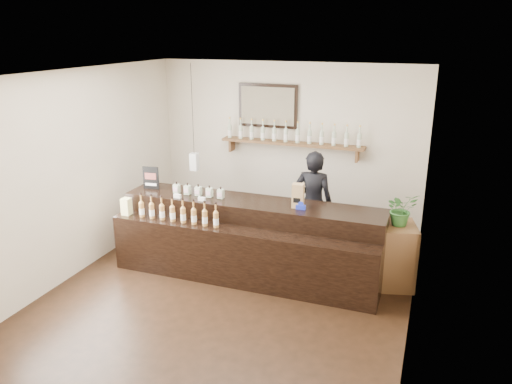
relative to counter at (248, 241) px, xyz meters
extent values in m
plane|color=black|center=(-0.02, -0.56, -0.48)|extent=(5.00, 5.00, 0.00)
plane|color=beige|center=(-0.02, 1.94, 0.92)|extent=(4.50, 0.00, 4.50)
plane|color=beige|center=(-0.02, -3.06, 0.92)|extent=(4.50, 0.00, 4.50)
plane|color=beige|center=(-2.27, -0.56, 0.92)|extent=(0.00, 5.00, 5.00)
plane|color=beige|center=(2.23, -0.56, 0.92)|extent=(0.00, 5.00, 5.00)
plane|color=white|center=(-0.02, -0.56, 2.32)|extent=(5.00, 5.00, 0.00)
cube|color=brown|center=(0.08, 1.81, 1.02)|extent=(2.40, 0.25, 0.04)
cube|color=brown|center=(-1.00, 1.84, 0.90)|extent=(0.04, 0.20, 0.20)
cube|color=brown|center=(1.16, 1.84, 0.90)|extent=(0.04, 0.20, 0.20)
cube|color=black|center=(-0.37, 1.91, 1.60)|extent=(1.02, 0.04, 0.72)
cube|color=#403629|center=(-0.37, 1.88, 1.60)|extent=(0.92, 0.01, 0.62)
cube|color=white|center=(-1.32, 1.04, 0.77)|extent=(0.12, 0.12, 0.28)
cylinder|color=black|center=(-1.32, 1.04, 1.61)|extent=(0.01, 0.01, 1.41)
cylinder|color=beige|center=(-1.02, 1.81, 1.14)|extent=(0.07, 0.07, 0.20)
cone|color=beige|center=(-1.02, 1.81, 1.27)|extent=(0.07, 0.07, 0.05)
cylinder|color=beige|center=(-1.02, 1.81, 1.33)|extent=(0.02, 0.02, 0.07)
cylinder|color=gold|center=(-1.02, 1.81, 1.37)|extent=(0.03, 0.03, 0.02)
cylinder|color=white|center=(-1.02, 1.81, 1.12)|extent=(0.07, 0.07, 0.09)
cylinder|color=beige|center=(-0.82, 1.81, 1.14)|extent=(0.07, 0.07, 0.20)
cone|color=beige|center=(-0.82, 1.81, 1.27)|extent=(0.07, 0.07, 0.05)
cylinder|color=beige|center=(-0.82, 1.81, 1.33)|extent=(0.02, 0.02, 0.07)
cylinder|color=gold|center=(-0.82, 1.81, 1.37)|extent=(0.03, 0.03, 0.02)
cylinder|color=white|center=(-0.82, 1.81, 1.12)|extent=(0.07, 0.07, 0.09)
cylinder|color=beige|center=(-0.62, 1.81, 1.14)|extent=(0.07, 0.07, 0.20)
cone|color=beige|center=(-0.62, 1.81, 1.27)|extent=(0.07, 0.07, 0.05)
cylinder|color=beige|center=(-0.62, 1.81, 1.33)|extent=(0.02, 0.02, 0.07)
cylinder|color=gold|center=(-0.62, 1.81, 1.37)|extent=(0.03, 0.03, 0.02)
cylinder|color=white|center=(-0.62, 1.81, 1.12)|extent=(0.07, 0.07, 0.09)
cylinder|color=beige|center=(-0.42, 1.81, 1.14)|extent=(0.07, 0.07, 0.20)
cone|color=beige|center=(-0.42, 1.81, 1.27)|extent=(0.07, 0.07, 0.05)
cylinder|color=beige|center=(-0.42, 1.81, 1.33)|extent=(0.02, 0.02, 0.07)
cylinder|color=gold|center=(-0.42, 1.81, 1.37)|extent=(0.03, 0.03, 0.02)
cylinder|color=white|center=(-0.42, 1.81, 1.12)|extent=(0.07, 0.07, 0.09)
cylinder|color=beige|center=(-0.22, 1.81, 1.14)|extent=(0.07, 0.07, 0.20)
cone|color=beige|center=(-0.22, 1.81, 1.27)|extent=(0.07, 0.07, 0.05)
cylinder|color=beige|center=(-0.22, 1.81, 1.33)|extent=(0.02, 0.02, 0.07)
cylinder|color=gold|center=(-0.22, 1.81, 1.37)|extent=(0.03, 0.03, 0.02)
cylinder|color=white|center=(-0.22, 1.81, 1.12)|extent=(0.07, 0.07, 0.09)
cylinder|color=beige|center=(-0.02, 1.81, 1.14)|extent=(0.07, 0.07, 0.20)
cone|color=beige|center=(-0.02, 1.81, 1.27)|extent=(0.07, 0.07, 0.05)
cylinder|color=beige|center=(-0.02, 1.81, 1.33)|extent=(0.02, 0.02, 0.07)
cylinder|color=gold|center=(-0.02, 1.81, 1.37)|extent=(0.03, 0.03, 0.02)
cylinder|color=white|center=(-0.02, 1.81, 1.12)|extent=(0.07, 0.07, 0.09)
cylinder|color=beige|center=(0.18, 1.81, 1.14)|extent=(0.07, 0.07, 0.20)
cone|color=beige|center=(0.18, 1.81, 1.27)|extent=(0.07, 0.07, 0.05)
cylinder|color=beige|center=(0.18, 1.81, 1.33)|extent=(0.02, 0.02, 0.07)
cylinder|color=gold|center=(0.18, 1.81, 1.37)|extent=(0.03, 0.03, 0.02)
cylinder|color=white|center=(0.18, 1.81, 1.12)|extent=(0.07, 0.07, 0.09)
cylinder|color=beige|center=(0.38, 1.81, 1.14)|extent=(0.07, 0.07, 0.20)
cone|color=beige|center=(0.38, 1.81, 1.27)|extent=(0.07, 0.07, 0.05)
cylinder|color=beige|center=(0.38, 1.81, 1.33)|extent=(0.02, 0.02, 0.07)
cylinder|color=gold|center=(0.38, 1.81, 1.37)|extent=(0.03, 0.03, 0.02)
cylinder|color=white|center=(0.38, 1.81, 1.12)|extent=(0.07, 0.07, 0.09)
cylinder|color=beige|center=(0.58, 1.81, 1.14)|extent=(0.07, 0.07, 0.20)
cone|color=beige|center=(0.58, 1.81, 1.27)|extent=(0.07, 0.07, 0.05)
cylinder|color=beige|center=(0.58, 1.81, 1.33)|extent=(0.02, 0.02, 0.07)
cylinder|color=gold|center=(0.58, 1.81, 1.37)|extent=(0.03, 0.03, 0.02)
cylinder|color=white|center=(0.58, 1.81, 1.12)|extent=(0.07, 0.07, 0.09)
cylinder|color=beige|center=(0.78, 1.81, 1.14)|extent=(0.07, 0.07, 0.20)
cone|color=beige|center=(0.78, 1.81, 1.27)|extent=(0.07, 0.07, 0.05)
cylinder|color=beige|center=(0.78, 1.81, 1.33)|extent=(0.02, 0.02, 0.07)
cylinder|color=gold|center=(0.78, 1.81, 1.37)|extent=(0.03, 0.03, 0.02)
cylinder|color=white|center=(0.78, 1.81, 1.12)|extent=(0.07, 0.07, 0.09)
cylinder|color=beige|center=(0.98, 1.81, 1.14)|extent=(0.07, 0.07, 0.20)
cone|color=beige|center=(0.98, 1.81, 1.27)|extent=(0.07, 0.07, 0.05)
cylinder|color=beige|center=(0.98, 1.81, 1.33)|extent=(0.02, 0.02, 0.07)
cylinder|color=gold|center=(0.98, 1.81, 1.37)|extent=(0.03, 0.03, 0.02)
cylinder|color=white|center=(0.98, 1.81, 1.12)|extent=(0.07, 0.07, 0.09)
cylinder|color=beige|center=(1.18, 1.81, 1.14)|extent=(0.07, 0.07, 0.20)
cone|color=beige|center=(1.18, 1.81, 1.27)|extent=(0.07, 0.07, 0.05)
cylinder|color=beige|center=(1.18, 1.81, 1.33)|extent=(0.02, 0.02, 0.07)
cylinder|color=gold|center=(1.18, 1.81, 1.37)|extent=(0.03, 0.03, 0.02)
cylinder|color=white|center=(1.18, 1.81, 1.12)|extent=(0.07, 0.07, 0.09)
cube|color=black|center=(0.01, 0.14, 0.03)|extent=(3.69, 0.65, 1.03)
cube|color=black|center=(0.01, -0.35, -0.09)|extent=(3.68, 0.33, 0.78)
cube|color=white|center=(-1.02, -0.10, 0.57)|extent=(0.10, 0.04, 0.05)
cube|color=white|center=(-0.64, -0.10, 0.57)|extent=(0.10, 0.04, 0.05)
cube|color=#E2DF8A|center=(-1.71, -0.35, 0.36)|extent=(0.12, 0.12, 0.12)
cube|color=#E2DF8A|center=(-1.71, -0.35, 0.48)|extent=(0.12, 0.12, 0.12)
cube|color=beige|center=(-1.13, 0.08, 0.62)|extent=(0.08, 0.08, 0.13)
cube|color=#EAB6C7|center=(-1.13, 0.03, 0.62)|extent=(0.07, 0.00, 0.06)
cylinder|color=black|center=(-1.13, 0.08, 0.70)|extent=(0.02, 0.02, 0.03)
cube|color=beige|center=(-0.96, 0.08, 0.62)|extent=(0.08, 0.08, 0.13)
cube|color=#EAB6C7|center=(-0.96, 0.03, 0.62)|extent=(0.07, 0.00, 0.06)
cylinder|color=black|center=(-0.96, 0.08, 0.70)|extent=(0.02, 0.02, 0.03)
cube|color=beige|center=(-0.78, 0.08, 0.62)|extent=(0.08, 0.08, 0.13)
cube|color=#EAB6C7|center=(-0.78, 0.03, 0.62)|extent=(0.07, 0.00, 0.06)
cylinder|color=black|center=(-0.78, 0.08, 0.70)|extent=(0.02, 0.02, 0.03)
cube|color=beige|center=(-0.61, 0.08, 0.62)|extent=(0.08, 0.08, 0.13)
cube|color=#EAB6C7|center=(-0.61, 0.03, 0.62)|extent=(0.07, 0.00, 0.06)
cylinder|color=black|center=(-0.61, 0.08, 0.70)|extent=(0.02, 0.02, 0.03)
cube|color=beige|center=(-0.44, 0.08, 0.62)|extent=(0.08, 0.08, 0.13)
cube|color=#EAB6C7|center=(-0.44, 0.03, 0.62)|extent=(0.07, 0.00, 0.06)
cylinder|color=black|center=(-0.44, 0.08, 0.70)|extent=(0.02, 0.02, 0.03)
cylinder|color=#AF7A3B|center=(-1.46, -0.35, 0.40)|extent=(0.07, 0.07, 0.20)
cone|color=#AF7A3B|center=(-1.46, -0.35, 0.53)|extent=(0.07, 0.07, 0.05)
cylinder|color=#AF7A3B|center=(-1.46, -0.35, 0.59)|extent=(0.02, 0.02, 0.07)
cylinder|color=black|center=(-1.46, -0.35, 0.63)|extent=(0.03, 0.03, 0.02)
cylinder|color=white|center=(-1.46, -0.35, 0.38)|extent=(0.07, 0.07, 0.09)
cylinder|color=#AF7A3B|center=(-1.29, -0.35, 0.40)|extent=(0.07, 0.07, 0.20)
cone|color=#AF7A3B|center=(-1.29, -0.35, 0.53)|extent=(0.07, 0.07, 0.05)
cylinder|color=#AF7A3B|center=(-1.29, -0.35, 0.59)|extent=(0.02, 0.02, 0.07)
cylinder|color=black|center=(-1.29, -0.35, 0.63)|extent=(0.03, 0.03, 0.02)
cylinder|color=white|center=(-1.29, -0.35, 0.38)|extent=(0.07, 0.07, 0.09)
cylinder|color=#AF7A3B|center=(-1.13, -0.35, 0.40)|extent=(0.07, 0.07, 0.20)
cone|color=#AF7A3B|center=(-1.13, -0.35, 0.53)|extent=(0.07, 0.07, 0.05)
cylinder|color=#AF7A3B|center=(-1.13, -0.35, 0.59)|extent=(0.02, 0.02, 0.07)
cylinder|color=black|center=(-1.13, -0.35, 0.63)|extent=(0.03, 0.03, 0.02)
cylinder|color=white|center=(-1.13, -0.35, 0.38)|extent=(0.07, 0.07, 0.09)
cylinder|color=#AF7A3B|center=(-0.97, -0.35, 0.40)|extent=(0.07, 0.07, 0.20)
cone|color=#AF7A3B|center=(-0.97, -0.35, 0.53)|extent=(0.07, 0.07, 0.05)
cylinder|color=#AF7A3B|center=(-0.97, -0.35, 0.59)|extent=(0.02, 0.02, 0.07)
cylinder|color=black|center=(-0.97, -0.35, 0.63)|extent=(0.03, 0.03, 0.02)
cylinder|color=white|center=(-0.97, -0.35, 0.38)|extent=(0.07, 0.07, 0.09)
cylinder|color=#AF7A3B|center=(-0.81, -0.35, 0.40)|extent=(0.07, 0.07, 0.20)
cone|color=#AF7A3B|center=(-0.81, -0.35, 0.53)|extent=(0.07, 0.07, 0.05)
cylinder|color=#AF7A3B|center=(-0.81, -0.35, 0.59)|extent=(0.02, 0.02, 0.07)
cylinder|color=black|center=(-0.81, -0.35, 0.63)|extent=(0.03, 0.03, 0.02)
cylinder|color=white|center=(-0.81, -0.35, 0.38)|extent=(0.07, 0.07, 0.09)
cylinder|color=#AF7A3B|center=(-0.64, -0.35, 0.40)|extent=(0.07, 0.07, 0.20)
cone|color=#AF7A3B|center=(-0.64, -0.35, 0.53)|extent=(0.07, 0.07, 0.05)
cylinder|color=#AF7A3B|center=(-0.64, -0.35, 0.59)|extent=(0.02, 0.02, 0.07)
cylinder|color=black|center=(-0.64, -0.35, 0.63)|extent=(0.03, 0.03, 0.02)
cylinder|color=white|center=(-0.64, -0.35, 0.38)|extent=(0.07, 0.07, 0.09)
cylinder|color=#AF7A3B|center=(-0.48, -0.35, 0.40)|extent=(0.07, 0.07, 0.20)
cone|color=#AF7A3B|center=(-0.48, -0.35, 0.53)|extent=(0.07, 0.07, 0.05)
cylinder|color=#AF7A3B|center=(-0.48, -0.35, 0.59)|extent=(0.02, 0.02, 0.07)
cylinder|color=black|center=(-0.48, -0.35, 0.63)|extent=(0.03, 0.03, 0.02)
cylinder|color=white|center=(-0.48, -0.35, 0.38)|extent=(0.07, 0.07, 0.09)
cylinder|color=#AF7A3B|center=(-0.32, -0.35, 0.40)|extent=(0.07, 0.07, 0.20)
cone|color=#AF7A3B|center=(-0.32, -0.35, 0.53)|extent=(0.07, 0.07, 0.05)
cylinder|color=#AF7A3B|center=(-0.32, -0.35, 0.59)|extent=(0.02, 0.02, 0.07)
cylinder|color=black|center=(-0.32, -0.35, 0.63)|extent=(0.03, 0.03, 0.02)
cylinder|color=white|center=(-0.32, -0.35, 0.38)|extent=(0.07, 0.07, 0.09)
cube|color=black|center=(-1.58, 0.14, 0.72)|extent=(0.24, 0.05, 0.34)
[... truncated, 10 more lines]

